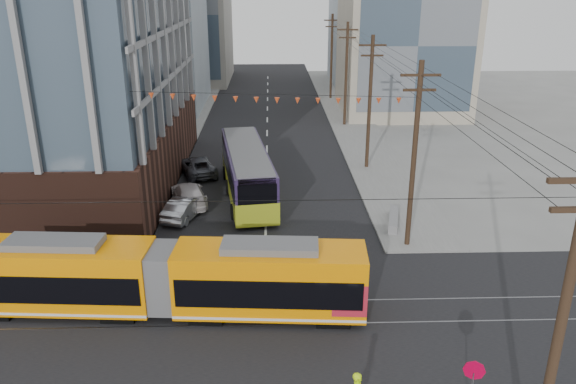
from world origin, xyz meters
name	(u,v)px	position (x,y,z in m)	size (l,w,h in m)	color
ground	(264,366)	(0.00, 0.00, 0.00)	(160.00, 160.00, 0.00)	slate
bg_bldg_nw_near	(127,33)	(-17.00, 52.00, 9.00)	(18.00, 16.00, 18.00)	#8C99A5
bg_bldg_ne_near	(403,44)	(16.00, 48.00, 8.00)	(14.00, 14.00, 16.00)	gray
bg_bldg_nw_far	(176,15)	(-14.00, 72.00, 10.00)	(16.00, 18.00, 20.00)	gray
bg_bldg_ne_far	(386,37)	(18.00, 68.00, 7.00)	(16.00, 16.00, 14.00)	#8C99A5
utility_pole_near	(558,337)	(8.50, -6.00, 5.50)	(0.30, 0.30, 11.00)	black
utility_pole_far	(331,57)	(8.50, 56.00, 5.50)	(0.30, 0.30, 11.00)	black
streetcar	(164,279)	(-4.71, 4.23, 1.82)	(18.88, 2.65, 3.64)	orange
city_bus	(247,171)	(-1.39, 19.87, 1.86)	(2.85, 13.14, 3.72)	#2C1E43
parked_car_silver	(185,207)	(-5.43, 15.80, 0.73)	(1.54, 4.41, 1.45)	#A5AAB2
parked_car_white	(189,194)	(-5.48, 18.20, 0.76)	(2.14, 5.26, 1.53)	silver
parked_car_grey	(197,166)	(-5.67, 24.77, 0.73)	(2.44, 5.29, 1.47)	#40434B
jersey_barrier	(393,220)	(8.30, 14.04, 0.37)	(0.83, 3.67, 0.73)	slate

